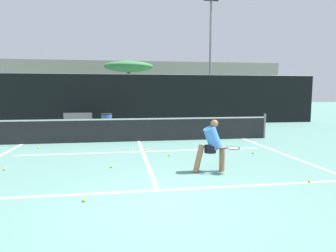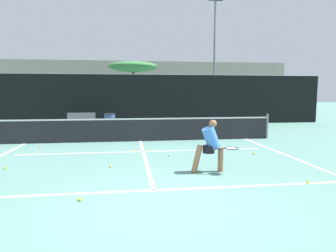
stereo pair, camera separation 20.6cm
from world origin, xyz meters
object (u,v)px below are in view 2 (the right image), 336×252
object	(u,v)px
courtside_bench	(81,120)
player_practicing	(211,144)
trash_bin	(110,121)
parked_car	(97,112)

from	to	relation	value
courtside_bench	player_practicing	bearing A→B (deg)	-65.24
player_practicing	courtside_bench	xyz separation A→B (m)	(-4.61, 9.98, -0.24)
courtside_bench	trash_bin	size ratio (longest dim) A/B	1.85
courtside_bench	trash_bin	distance (m)	1.59
courtside_bench	parked_car	xyz separation A→B (m)	(0.42, 4.95, 0.11)
player_practicing	courtside_bench	size ratio (longest dim) A/B	0.86
player_practicing	courtside_bench	bearing A→B (deg)	112.40
player_practicing	trash_bin	distance (m)	10.25
courtside_bench	trash_bin	bearing A→B (deg)	-6.91
player_practicing	trash_bin	size ratio (longest dim) A/B	1.60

